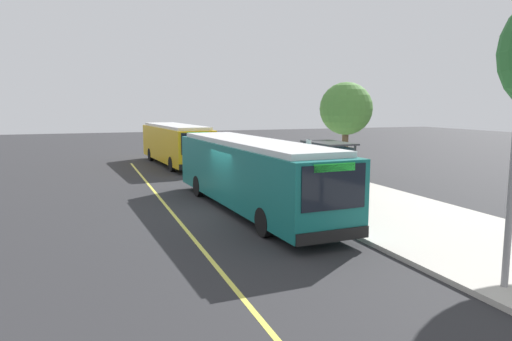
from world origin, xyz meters
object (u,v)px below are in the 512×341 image
at_px(transit_bus_main, 251,172).
at_px(route_sign_post, 309,163).
at_px(transit_bus_second, 176,143).
at_px(waiting_bench, 330,183).
at_px(pedestrian_commuter, 320,184).

xyz_separation_m(transit_bus_main, route_sign_post, (0.52, 2.39, 0.34)).
height_order(transit_bus_second, route_sign_post, same).
bearing_deg(transit_bus_main, waiting_bench, 110.01).
xyz_separation_m(waiting_bench, pedestrian_commuter, (2.77, -2.03, 0.48)).
xyz_separation_m(transit_bus_main, transit_bus_second, (-16.03, -0.17, -0.00)).
xyz_separation_m(transit_bus_main, pedestrian_commuter, (1.06, 2.66, -0.50)).
height_order(waiting_bench, pedestrian_commuter, pedestrian_commuter).
bearing_deg(route_sign_post, pedestrian_commuter, 26.71).
bearing_deg(transit_bus_second, transit_bus_main, 0.61).
height_order(transit_bus_second, waiting_bench, transit_bus_second).
distance_m(transit_bus_main, route_sign_post, 2.46).
bearing_deg(waiting_bench, route_sign_post, -45.99).
relative_size(transit_bus_second, route_sign_post, 3.96).
xyz_separation_m(transit_bus_main, waiting_bench, (-1.71, 4.69, -0.99)).
bearing_deg(route_sign_post, waiting_bench, 134.01).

